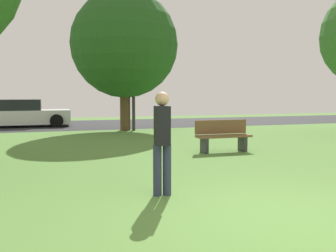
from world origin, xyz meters
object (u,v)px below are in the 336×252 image
Objects in this scene: park_bench at (223,135)px; street_lamp_post at (133,80)px; maple_tree_far at (125,45)px; parked_car_white at (22,114)px; person_bystander at (162,139)px.

street_lamp_post is at bearing -80.22° from park_bench.
maple_tree_far reaches higher than parked_car_white.
park_bench is (6.07, -10.28, -0.16)m from parked_car_white.
park_bench is at bearing -80.22° from street_lamp_post.
person_bystander is 10.83m from street_lamp_post.
park_bench is 0.36× the size of street_lamp_post.
maple_tree_far is at bearing -36.46° from parked_car_white.
maple_tree_far is 1.38× the size of street_lamp_post.
parked_car_white reaches higher than park_bench.
parked_car_white is 11.94m from park_bench.
person_bystander is 0.38× the size of parked_car_white.
park_bench is at bearing -77.72° from maple_tree_far.
maple_tree_far is 6.52m from parked_car_white.
parked_car_white is 6.29m from street_lamp_post.
person_bystander reaches higher than parked_car_white.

